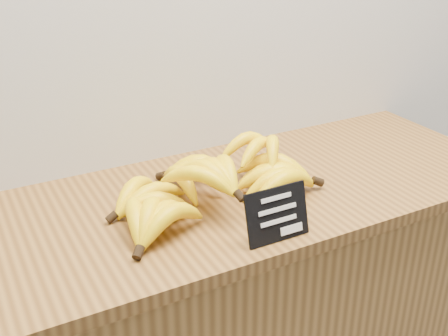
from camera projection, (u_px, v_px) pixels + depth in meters
counter_top at (214, 201)px, 1.28m from camera, size 1.50×0.54×0.03m
chalkboard_sign at (277, 215)px, 1.09m from camera, size 0.14×0.03×0.11m
banana_pile at (206, 184)px, 1.23m from camera, size 0.53×0.34×0.12m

